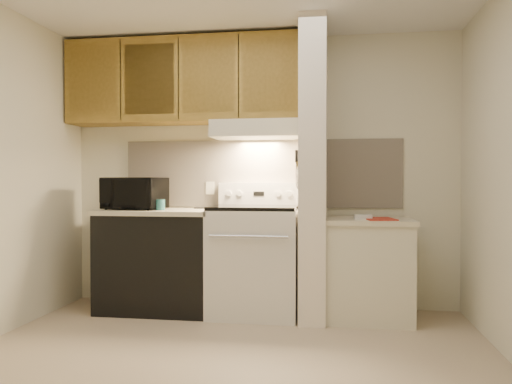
# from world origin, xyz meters

# --- Properties ---
(floor) EXTENTS (3.60, 3.60, 0.00)m
(floor) POSITION_xyz_m (0.00, 0.00, 0.00)
(floor) COLOR #C3AD8F
(floor) RESTS_ON ground
(wall_back) EXTENTS (3.60, 2.50, 0.02)m
(wall_back) POSITION_xyz_m (0.00, 1.50, 1.25)
(wall_back) COLOR beige
(wall_back) RESTS_ON floor
(backsplash) EXTENTS (2.60, 0.02, 0.63)m
(backsplash) POSITION_xyz_m (0.00, 1.49, 1.24)
(backsplash) COLOR beige
(backsplash) RESTS_ON wall_back
(range_body) EXTENTS (0.76, 0.65, 0.92)m
(range_body) POSITION_xyz_m (0.00, 1.16, 0.46)
(range_body) COLOR silver
(range_body) RESTS_ON floor
(oven_window) EXTENTS (0.50, 0.01, 0.30)m
(oven_window) POSITION_xyz_m (0.00, 0.84, 0.50)
(oven_window) COLOR black
(oven_window) RESTS_ON range_body
(oven_handle) EXTENTS (0.65, 0.02, 0.02)m
(oven_handle) POSITION_xyz_m (0.00, 0.80, 0.72)
(oven_handle) COLOR silver
(oven_handle) RESTS_ON range_body
(cooktop) EXTENTS (0.74, 0.64, 0.03)m
(cooktop) POSITION_xyz_m (0.00, 1.16, 0.94)
(cooktop) COLOR black
(cooktop) RESTS_ON range_body
(range_backguard) EXTENTS (0.76, 0.08, 0.20)m
(range_backguard) POSITION_xyz_m (0.00, 1.44, 1.05)
(range_backguard) COLOR silver
(range_backguard) RESTS_ON range_body
(range_display) EXTENTS (0.10, 0.01, 0.04)m
(range_display) POSITION_xyz_m (0.00, 1.40, 1.05)
(range_display) COLOR black
(range_display) RESTS_ON range_backguard
(range_knob_left_outer) EXTENTS (0.05, 0.02, 0.05)m
(range_knob_left_outer) POSITION_xyz_m (-0.28, 1.40, 1.05)
(range_knob_left_outer) COLOR silver
(range_knob_left_outer) RESTS_ON range_backguard
(range_knob_left_inner) EXTENTS (0.05, 0.02, 0.05)m
(range_knob_left_inner) POSITION_xyz_m (-0.18, 1.40, 1.05)
(range_knob_left_inner) COLOR silver
(range_knob_left_inner) RESTS_ON range_backguard
(range_knob_right_inner) EXTENTS (0.05, 0.02, 0.05)m
(range_knob_right_inner) POSITION_xyz_m (0.18, 1.40, 1.05)
(range_knob_right_inner) COLOR silver
(range_knob_right_inner) RESTS_ON range_backguard
(range_knob_right_outer) EXTENTS (0.05, 0.02, 0.05)m
(range_knob_right_outer) POSITION_xyz_m (0.28, 1.40, 1.05)
(range_knob_right_outer) COLOR silver
(range_knob_right_outer) RESTS_ON range_backguard
(dishwasher_front) EXTENTS (1.00, 0.63, 0.87)m
(dishwasher_front) POSITION_xyz_m (-0.88, 1.17, 0.43)
(dishwasher_front) COLOR black
(dishwasher_front) RESTS_ON floor
(left_countertop) EXTENTS (1.04, 0.67, 0.04)m
(left_countertop) POSITION_xyz_m (-0.88, 1.17, 0.89)
(left_countertop) COLOR beige
(left_countertop) RESTS_ON dishwasher_front
(spoon_rest) EXTENTS (0.25, 0.14, 0.02)m
(spoon_rest) POSITION_xyz_m (-0.48, 1.36, 0.92)
(spoon_rest) COLOR black
(spoon_rest) RESTS_ON left_countertop
(teal_jar) EXTENTS (0.10, 0.10, 0.09)m
(teal_jar) POSITION_xyz_m (-0.83, 1.06, 0.96)
(teal_jar) COLOR #296669
(teal_jar) RESTS_ON left_countertop
(outlet) EXTENTS (0.08, 0.01, 0.12)m
(outlet) POSITION_xyz_m (-0.48, 1.48, 1.10)
(outlet) COLOR beige
(outlet) RESTS_ON backsplash
(microwave) EXTENTS (0.56, 0.42, 0.29)m
(microwave) POSITION_xyz_m (-1.10, 1.15, 1.05)
(microwave) COLOR black
(microwave) RESTS_ON left_countertop
(partition_pillar) EXTENTS (0.22, 0.70, 2.50)m
(partition_pillar) POSITION_xyz_m (0.51, 1.15, 1.25)
(partition_pillar) COLOR white
(partition_pillar) RESTS_ON floor
(pillar_trim) EXTENTS (0.01, 0.70, 0.04)m
(pillar_trim) POSITION_xyz_m (0.39, 1.15, 1.30)
(pillar_trim) COLOR olive
(pillar_trim) RESTS_ON partition_pillar
(knife_strip) EXTENTS (0.02, 0.42, 0.04)m
(knife_strip) POSITION_xyz_m (0.39, 1.10, 1.32)
(knife_strip) COLOR black
(knife_strip) RESTS_ON partition_pillar
(knife_blade_a) EXTENTS (0.01, 0.03, 0.16)m
(knife_blade_a) POSITION_xyz_m (0.38, 0.95, 1.22)
(knife_blade_a) COLOR silver
(knife_blade_a) RESTS_ON knife_strip
(knife_handle_a) EXTENTS (0.02, 0.02, 0.10)m
(knife_handle_a) POSITION_xyz_m (0.38, 0.95, 1.37)
(knife_handle_a) COLOR black
(knife_handle_a) RESTS_ON knife_strip
(knife_blade_b) EXTENTS (0.01, 0.04, 0.18)m
(knife_blade_b) POSITION_xyz_m (0.38, 1.01, 1.21)
(knife_blade_b) COLOR silver
(knife_blade_b) RESTS_ON knife_strip
(knife_handle_b) EXTENTS (0.02, 0.02, 0.10)m
(knife_handle_b) POSITION_xyz_m (0.38, 1.02, 1.37)
(knife_handle_b) COLOR black
(knife_handle_b) RESTS_ON knife_strip
(knife_blade_c) EXTENTS (0.01, 0.04, 0.20)m
(knife_blade_c) POSITION_xyz_m (0.38, 1.10, 1.20)
(knife_blade_c) COLOR silver
(knife_blade_c) RESTS_ON knife_strip
(knife_handle_c) EXTENTS (0.02, 0.02, 0.10)m
(knife_handle_c) POSITION_xyz_m (0.38, 1.11, 1.37)
(knife_handle_c) COLOR black
(knife_handle_c) RESTS_ON knife_strip
(knife_blade_d) EXTENTS (0.01, 0.04, 0.16)m
(knife_blade_d) POSITION_xyz_m (0.38, 1.19, 1.22)
(knife_blade_d) COLOR silver
(knife_blade_d) RESTS_ON knife_strip
(knife_handle_d) EXTENTS (0.02, 0.02, 0.10)m
(knife_handle_d) POSITION_xyz_m (0.38, 1.19, 1.37)
(knife_handle_d) COLOR black
(knife_handle_d) RESTS_ON knife_strip
(knife_blade_e) EXTENTS (0.01, 0.04, 0.18)m
(knife_blade_e) POSITION_xyz_m (0.38, 1.27, 1.21)
(knife_blade_e) COLOR silver
(knife_blade_e) RESTS_ON knife_strip
(knife_handle_e) EXTENTS (0.02, 0.02, 0.10)m
(knife_handle_e) POSITION_xyz_m (0.38, 1.26, 1.37)
(knife_handle_e) COLOR black
(knife_handle_e) RESTS_ON knife_strip
(oven_mitt) EXTENTS (0.03, 0.10, 0.23)m
(oven_mitt) POSITION_xyz_m (0.38, 1.32, 1.21)
(oven_mitt) COLOR slate
(oven_mitt) RESTS_ON partition_pillar
(right_cab_base) EXTENTS (0.70, 0.60, 0.81)m
(right_cab_base) POSITION_xyz_m (0.97, 1.15, 0.40)
(right_cab_base) COLOR beige
(right_cab_base) RESTS_ON floor
(right_countertop) EXTENTS (0.74, 0.64, 0.04)m
(right_countertop) POSITION_xyz_m (0.97, 1.15, 0.83)
(right_countertop) COLOR beige
(right_countertop) RESTS_ON right_cab_base
(red_folder) EXTENTS (0.28, 0.35, 0.01)m
(red_folder) POSITION_xyz_m (1.05, 1.04, 0.86)
(red_folder) COLOR #AC2E1F
(red_folder) RESTS_ON right_countertop
(white_box) EXTENTS (0.15, 0.11, 0.04)m
(white_box) POSITION_xyz_m (0.92, 1.05, 0.87)
(white_box) COLOR white
(white_box) RESTS_ON right_countertop
(range_hood) EXTENTS (0.78, 0.44, 0.15)m
(range_hood) POSITION_xyz_m (0.00, 1.28, 1.62)
(range_hood) COLOR beige
(range_hood) RESTS_ON upper_cabinets
(hood_lip) EXTENTS (0.78, 0.04, 0.06)m
(hood_lip) POSITION_xyz_m (0.00, 1.07, 1.58)
(hood_lip) COLOR beige
(hood_lip) RESTS_ON range_hood
(upper_cabinets) EXTENTS (2.18, 0.33, 0.77)m
(upper_cabinets) POSITION_xyz_m (-0.69, 1.32, 2.08)
(upper_cabinets) COLOR olive
(upper_cabinets) RESTS_ON wall_back
(cab_door_a) EXTENTS (0.46, 0.01, 0.63)m
(cab_door_a) POSITION_xyz_m (-1.51, 1.17, 2.08)
(cab_door_a) COLOR olive
(cab_door_a) RESTS_ON upper_cabinets
(cab_gap_a) EXTENTS (0.01, 0.01, 0.73)m
(cab_gap_a) POSITION_xyz_m (-1.23, 1.16, 2.08)
(cab_gap_a) COLOR black
(cab_gap_a) RESTS_ON upper_cabinets
(cab_door_b) EXTENTS (0.46, 0.01, 0.63)m
(cab_door_b) POSITION_xyz_m (-0.96, 1.17, 2.08)
(cab_door_b) COLOR olive
(cab_door_b) RESTS_ON upper_cabinets
(cab_gap_b) EXTENTS (0.01, 0.01, 0.73)m
(cab_gap_b) POSITION_xyz_m (-0.69, 1.16, 2.08)
(cab_gap_b) COLOR black
(cab_gap_b) RESTS_ON upper_cabinets
(cab_door_c) EXTENTS (0.46, 0.01, 0.63)m
(cab_door_c) POSITION_xyz_m (-0.42, 1.17, 2.08)
(cab_door_c) COLOR olive
(cab_door_c) RESTS_ON upper_cabinets
(cab_gap_c) EXTENTS (0.01, 0.01, 0.73)m
(cab_gap_c) POSITION_xyz_m (-0.14, 1.16, 2.08)
(cab_gap_c) COLOR black
(cab_gap_c) RESTS_ON upper_cabinets
(cab_door_d) EXTENTS (0.46, 0.01, 0.63)m
(cab_door_d) POSITION_xyz_m (0.13, 1.17, 2.08)
(cab_door_d) COLOR olive
(cab_door_d) RESTS_ON upper_cabinets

